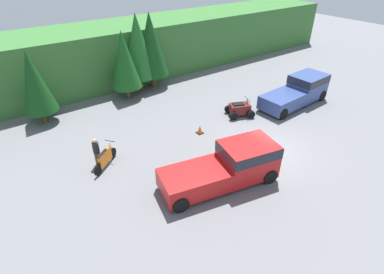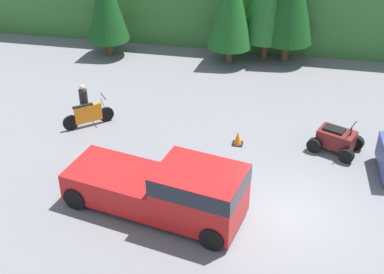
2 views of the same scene
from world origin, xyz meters
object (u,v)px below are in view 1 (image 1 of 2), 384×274
Objects in this scene: pickup_truck_red at (230,165)px; pickup_truck_second at (299,90)px; dirt_bike at (105,159)px; rider_person at (96,151)px; quad_atv at (240,109)px; traffic_cone at (200,130)px.

pickup_truck_red is 1.03× the size of pickup_truck_second.
dirt_bike is 1.06× the size of rider_person.
pickup_truck_red and pickup_truck_second have the same top height.
dirt_bike is at bearing -156.72° from quad_atv.
pickup_truck_second is 3.59× the size of rider_person.
pickup_truck_second is at bearing 32.20° from pickup_truck_red.
rider_person reaches higher than quad_atv.
rider_person is at bearing 145.29° from pickup_truck_red.
dirt_bike is 0.80× the size of quad_atv.
pickup_truck_red is 3.49× the size of dirt_bike.
pickup_truck_second is 8.83m from traffic_cone.
quad_atv is (5.34, 4.87, -0.56)m from pickup_truck_red.
rider_person is (-4.86, 5.17, -0.13)m from pickup_truck_red.
quad_atv is at bearing 165.28° from pickup_truck_second.
quad_atv is at bearing 54.41° from pickup_truck_red.
rider_person is (-0.28, 0.35, 0.41)m from dirt_bike.
traffic_cone is (1.62, 4.58, -0.79)m from pickup_truck_red.
dirt_bike is 9.92m from quad_atv.
pickup_truck_red is at bearing -84.50° from dirt_bike.
pickup_truck_red is 4.92m from traffic_cone.
pickup_truck_red reaches higher than dirt_bike.
traffic_cone is at bearing 82.55° from pickup_truck_red.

